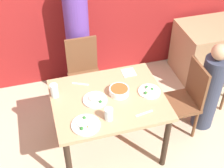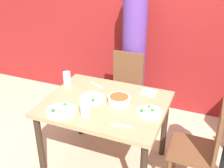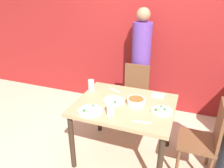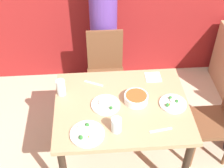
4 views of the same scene
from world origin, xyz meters
TOP-DOWN VIEW (x-y plane):
  - ground_plane at (0.00, 0.00)m, footprint 10.00×10.00m
  - wall_back at (0.00, 1.41)m, footprint 10.00×0.06m
  - dining_table at (0.00, 0.00)m, footprint 1.12×0.90m
  - chair_adult_spot at (-0.09, 0.79)m, footprint 0.40×0.40m
  - chair_child_spot at (0.90, 0.04)m, footprint 0.40×0.40m
  - person_adult at (-0.09, 1.11)m, footprint 0.29×0.29m
  - bowl_curry at (0.12, 0.03)m, footprint 0.20×0.20m
  - plate_rice_adult at (-0.13, 0.00)m, footprint 0.24×0.24m
  - plate_rice_child at (0.43, -0.03)m, footprint 0.23×0.23m
  - plate_noodles at (-0.30, -0.29)m, footprint 0.26×0.26m
  - glass_water_tall at (-0.51, 0.17)m, footprint 0.08×0.08m
  - glass_water_short at (-0.07, -0.27)m, footprint 0.08×0.08m
  - napkin_folded at (0.32, 0.33)m, footprint 0.14×0.14m
  - fork_steel at (0.27, -0.30)m, footprint 0.18×0.05m
  - spoon_steel at (-0.23, 0.29)m, footprint 0.17×0.10m

SIDE VIEW (x-z plane):
  - ground_plane at x=0.00m, z-range 0.00..0.00m
  - chair_adult_spot at x=-0.09m, z-range 0.03..0.96m
  - chair_child_spot at x=0.90m, z-range 0.03..0.96m
  - dining_table at x=0.00m, z-range 0.28..1.04m
  - napkin_folded at x=0.32m, z-range 0.76..0.77m
  - fork_steel at x=0.27m, z-range 0.76..0.77m
  - spoon_steel at x=-0.23m, z-range 0.76..0.77m
  - plate_rice_child at x=0.43m, z-range 0.75..0.80m
  - plate_noodles at x=-0.30m, z-range 0.75..0.80m
  - plate_rice_adult at x=-0.13m, z-range 0.75..0.80m
  - bowl_curry at x=0.12m, z-range 0.76..0.83m
  - person_adult at x=-0.09m, z-range -0.05..1.67m
  - glass_water_short at x=-0.07m, z-range 0.76..0.89m
  - glass_water_tall at x=-0.51m, z-range 0.76..0.91m
  - wall_back at x=0.00m, z-range 0.00..2.70m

